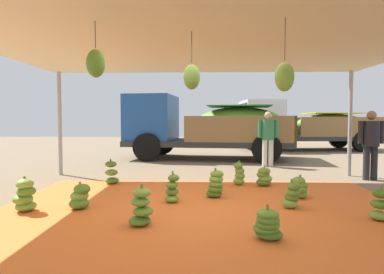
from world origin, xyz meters
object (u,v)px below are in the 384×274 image
Objects in this scene: banana_bunch_12 at (80,197)px; cargo_truck_main at (204,126)px; banana_bunch_0 at (112,173)px; banana_bunch_7 at (141,208)px; banana_bunch_6 at (216,185)px; worker_1 at (371,140)px; banana_bunch_13 at (300,188)px; banana_bunch_10 at (25,196)px; banana_bunch_8 at (380,206)px; cargo_truck_far at (302,125)px; banana_bunch_4 at (268,225)px; banana_bunch_9 at (239,174)px; banana_bunch_11 at (292,196)px; banana_bunch_5 at (172,189)px; banana_bunch_2 at (264,177)px; worker_0 at (268,135)px.

cargo_truck_main reaches higher than banana_bunch_12.
banana_bunch_0 is 3.13m from banana_bunch_7.
banana_bunch_6 is 4.36m from worker_1.
banana_bunch_6 is 1.27× the size of banana_bunch_13.
banana_bunch_13 is at bearing 12.50° from banana_bunch_10.
banana_bunch_8 reaches higher than banana_bunch_13.
cargo_truck_far is at bearing 64.93° from banana_bunch_6.
banana_bunch_4 is 3.07m from banana_bunch_12.
worker_1 is (4.94, 3.56, 0.73)m from banana_bunch_7.
banana_bunch_13 is (3.85, -1.27, -0.05)m from banana_bunch_0.
banana_bunch_12 is 12.94m from cargo_truck_far.
banana_bunch_9 is 2.04m from banana_bunch_11.
cargo_truck_main reaches higher than banana_bunch_11.
banana_bunch_2 is at bearing 37.83° from banana_bunch_5.
banana_bunch_9 reaches higher than banana_bunch_8.
worker_1 is (6.09, 2.75, 0.78)m from banana_bunch_12.
worker_1 is at bearing 6.24° from banana_bunch_0.
banana_bunch_6 is 0.09× the size of cargo_truck_far.
banana_bunch_10 is 1.20× the size of banana_bunch_12.
banana_bunch_8 is at bearing -60.12° from banana_bunch_13.
worker_1 is (-0.86, -8.12, -0.23)m from cargo_truck_far.
banana_bunch_13 is at bearing -139.66° from worker_1.
banana_bunch_8 is at bearing 5.24° from banana_bunch_7.
banana_bunch_11 is 11.37m from cargo_truck_far.
banana_bunch_9 is (0.58, 1.21, 0.00)m from banana_bunch_6.
banana_bunch_5 is 0.09× the size of cargo_truck_main.
worker_0 is (0.28, 4.21, 0.81)m from banana_bunch_13.
banana_bunch_11 is (-1.10, 0.59, -0.00)m from banana_bunch_8.
banana_bunch_5 is 1.14× the size of banana_bunch_11.
banana_bunch_12 is at bearing 14.88° from banana_bunch_10.
worker_0 reaches higher than banana_bunch_7.
banana_bunch_6 is 0.33× the size of worker_1.
worker_1 reaches higher than banana_bunch_10.
banana_bunch_9 is at bearing 128.48° from banana_bunch_13.
banana_bunch_4 is (-0.59, -3.21, -0.02)m from banana_bunch_2.
banana_bunch_11 reaches higher than banana_bunch_12.
banana_bunch_13 is 4.30m from worker_0.
banana_bunch_5 is (-1.89, -1.47, 0.04)m from banana_bunch_2.
worker_0 is (1.84, 4.20, 0.76)m from banana_bunch_6.
banana_bunch_7 is (-1.63, 0.49, 0.06)m from banana_bunch_4.
worker_0 is at bearing 67.28° from banana_bunch_9.
banana_bunch_12 is 6.73m from worker_1.
banana_bunch_12 is at bearing -155.70° from worker_1.
banana_bunch_10 is at bearing 176.90° from banana_bunch_8.
worker_0 is (2.61, 4.58, 0.77)m from banana_bunch_5.
banana_bunch_5 is 0.97× the size of banana_bunch_7.
banana_bunch_9 is 5.25m from cargo_truck_main.
banana_bunch_11 is at bearing 63.91° from banana_bunch_4.
cargo_truck_far reaches higher than banana_bunch_12.
banana_bunch_4 is 0.07× the size of cargo_truck_far.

